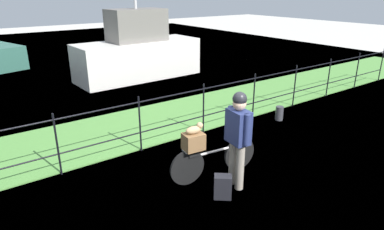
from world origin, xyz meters
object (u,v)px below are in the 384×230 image
at_px(bicycle_main, 213,159).
at_px(backpack_on_paving, 223,187).
at_px(cyclist_person, 238,132).
at_px(mooring_bollard, 279,113).
at_px(moored_boat_mid, 138,53).
at_px(terrier_dog, 195,129).
at_px(wooden_crate, 193,141).

xyz_separation_m(bicycle_main, backpack_on_paving, (-0.30, -0.61, -0.14)).
relative_size(bicycle_main, cyclist_person, 1.03).
bearing_deg(backpack_on_paving, cyclist_person, -121.48).
relative_size(mooring_bollard, moored_boat_mid, 0.08).
distance_m(terrier_dog, mooring_bollard, 3.81).
xyz_separation_m(cyclist_person, backpack_on_paving, (-0.41, -0.14, -0.80)).
bearing_deg(wooden_crate, cyclist_person, -45.05).
distance_m(wooden_crate, terrier_dog, 0.22).
xyz_separation_m(wooden_crate, terrier_dog, (0.02, -0.00, 0.22)).
bearing_deg(terrier_dog, bicycle_main, -7.13).
xyz_separation_m(terrier_dog, moored_boat_mid, (2.71, 7.24, -0.06)).
distance_m(terrier_dog, backpack_on_paving, 1.04).
height_order(bicycle_main, backpack_on_paving, bicycle_main).
height_order(wooden_crate, mooring_bollard, wooden_crate).
height_order(terrier_dog, mooring_bollard, terrier_dog).
relative_size(bicycle_main, wooden_crate, 5.08).
bearing_deg(wooden_crate, moored_boat_mid, 69.27).
bearing_deg(wooden_crate, bicycle_main, -7.13).
height_order(cyclist_person, mooring_bollard, cyclist_person).
distance_m(mooring_bollard, moored_boat_mid, 6.21).
xyz_separation_m(cyclist_person, moored_boat_mid, (2.22, 7.75, -0.06)).
bearing_deg(mooring_bollard, backpack_on_paving, -152.75).
bearing_deg(backpack_on_paving, bicycle_main, -76.19).
bearing_deg(wooden_crate, mooring_bollard, 17.53).
relative_size(backpack_on_paving, moored_boat_mid, 0.09).
bearing_deg(terrier_dog, cyclist_person, -46.27).
xyz_separation_m(cyclist_person, mooring_bollard, (3.05, 1.64, -0.82)).
distance_m(cyclist_person, mooring_bollard, 3.56).
relative_size(bicycle_main, mooring_bollard, 4.76).
height_order(wooden_crate, moored_boat_mid, moored_boat_mid).
xyz_separation_m(terrier_dog, backpack_on_paving, (0.08, -0.65, -0.80)).
distance_m(bicycle_main, terrier_dog, 0.77).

